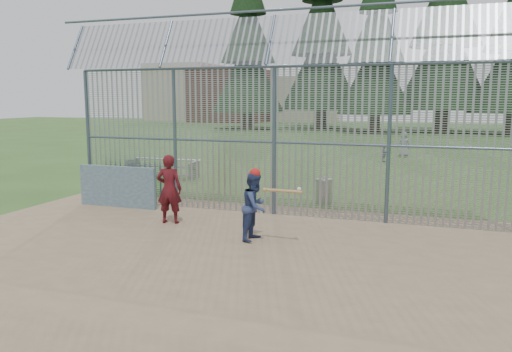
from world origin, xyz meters
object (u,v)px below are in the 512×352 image
at_px(bleacher, 163,167).
at_px(dugout_wall, 118,187).
at_px(batter, 255,206).
at_px(trash_can, 324,191).
at_px(onlooker, 169,189).

bearing_deg(bleacher, dugout_wall, -73.73).
relative_size(batter, trash_can, 1.86).
height_order(dugout_wall, batter, batter).
relative_size(dugout_wall, trash_can, 3.05).
relative_size(onlooker, bleacher, 0.59).
bearing_deg(batter, bleacher, 47.89).
distance_m(onlooker, trash_can, 5.01).
bearing_deg(dugout_wall, onlooker, -27.06).
xyz_separation_m(dugout_wall, onlooker, (2.38, -1.22, 0.28)).
distance_m(dugout_wall, bleacher, 5.63).
xyz_separation_m(onlooker, trash_can, (3.21, 3.81, -0.52)).
bearing_deg(batter, trash_can, -1.97).
height_order(batter, bleacher, batter).
height_order(dugout_wall, bleacher, dugout_wall).
xyz_separation_m(dugout_wall, batter, (4.94, -1.94, 0.16)).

